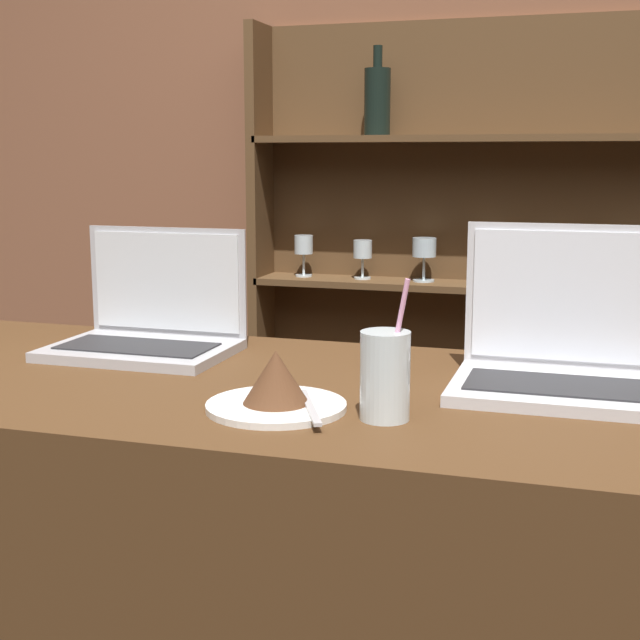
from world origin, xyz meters
name	(u,v)px	position (x,y,z in m)	size (l,w,h in m)	color
back_wall	(485,149)	(0.00, 1.78, 1.35)	(7.00, 0.06, 2.70)	brown
back_shelf	(490,300)	(0.04, 1.70, 0.90)	(1.45, 0.18, 1.73)	brown
laptop_near	(150,325)	(-0.45, 0.49, 1.02)	(0.33, 0.23, 0.22)	#ADADB2
laptop_far	(558,354)	(0.29, 0.43, 1.03)	(0.31, 0.24, 0.25)	silver
cake_plate	(276,388)	(-0.09, 0.19, 1.01)	(0.20, 0.20, 0.09)	white
water_glass	(385,375)	(0.07, 0.19, 1.04)	(0.07, 0.07, 0.20)	silver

